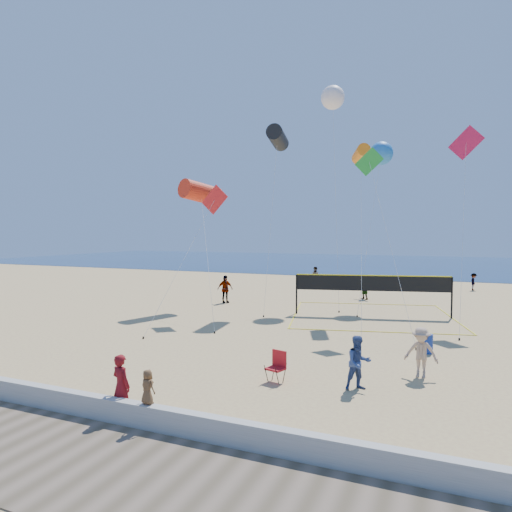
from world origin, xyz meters
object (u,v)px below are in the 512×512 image
at_px(trash_barrel, 426,343).
at_px(camp_chair, 277,364).
at_px(woman, 121,386).
at_px(volleyball_net, 372,288).

bearing_deg(trash_barrel, camp_chair, -127.19).
distance_m(woman, camp_chair, 5.18).
bearing_deg(volleyball_net, woman, -115.65).
xyz_separation_m(woman, camp_chair, (2.81, 4.34, -0.27)).
distance_m(camp_chair, trash_barrel, 7.20).
bearing_deg(volleyball_net, trash_barrel, -79.38).
height_order(camp_chair, trash_barrel, camp_chair).
bearing_deg(volleyball_net, camp_chair, -107.76).
height_order(trash_barrel, volleyball_net, volleyball_net).
distance_m(camp_chair, volleyball_net, 13.31).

